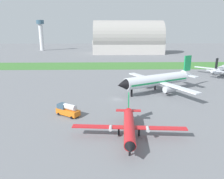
{
  "coord_description": "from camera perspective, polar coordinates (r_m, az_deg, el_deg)",
  "views": [
    {
      "loc": [
        -3.23,
        -66.33,
        21.7
      ],
      "look_at": [
        -1.61,
        1.16,
        3.0
      ],
      "focal_mm": 34.53,
      "sensor_mm": 36.0,
      "label": 1
    }
  ],
  "objects": [
    {
      "name": "airplane_parked_jet_far",
      "position": [
        118.64,
        27.25,
        4.92
      ],
      "size": [
        21.37,
        21.86,
        9.61
      ],
      "rotation": [
        0.0,
        0.0,
        0.82
      ],
      "color": "silver",
      "rests_on": "ground_plane"
    },
    {
      "name": "airplane_foreground_turboprop",
      "position": [
        45.26,
        4.54,
        -9.52
      ],
      "size": [
        23.8,
        20.39,
        7.13
      ],
      "rotation": [
        0.0,
        0.0,
        4.63
      ],
      "color": "red",
      "rests_on": "ground_plane"
    },
    {
      "name": "hangar_distant",
      "position": [
        209.61,
        4.21,
        13.01
      ],
      "size": [
        65.41,
        30.17,
        30.38
      ],
      "color": "#BCB7B2",
      "rests_on": "ground_plane"
    },
    {
      "name": "control_tower",
      "position": [
        251.95,
        -18.31,
        14.13
      ],
      "size": [
        8.0,
        8.0,
        31.87
      ],
      "color": "silver",
      "rests_on": "ground_plane"
    },
    {
      "name": "fuel_truck_midfield",
      "position": [
        57.61,
        -11.67,
        -5.29
      ],
      "size": [
        6.75,
        5.57,
        3.29
      ],
      "rotation": [
        0.0,
        0.0,
        2.56
      ],
      "color": "orange",
      "rests_on": "ground_plane"
    },
    {
      "name": "ground_plane",
      "position": [
        69.86,
        1.35,
        -2.62
      ],
      "size": [
        600.0,
        600.0,
        0.0
      ],
      "primitive_type": "plane",
      "color": "slate"
    },
    {
      "name": "grass_taxiway_strip",
      "position": [
        136.4,
        0.0,
        6.35
      ],
      "size": [
        360.0,
        28.0,
        0.08
      ],
      "primitive_type": "cube",
      "color": "#3D7533",
      "rests_on": "ground_plane"
    },
    {
      "name": "airplane_midfield_jet",
      "position": [
        78.79,
        12.27,
        2.49
      ],
      "size": [
        32.05,
        32.13,
        12.38
      ],
      "rotation": [
        0.0,
        0.0,
        3.63
      ],
      "color": "silver",
      "rests_on": "ground_plane"
    }
  ]
}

